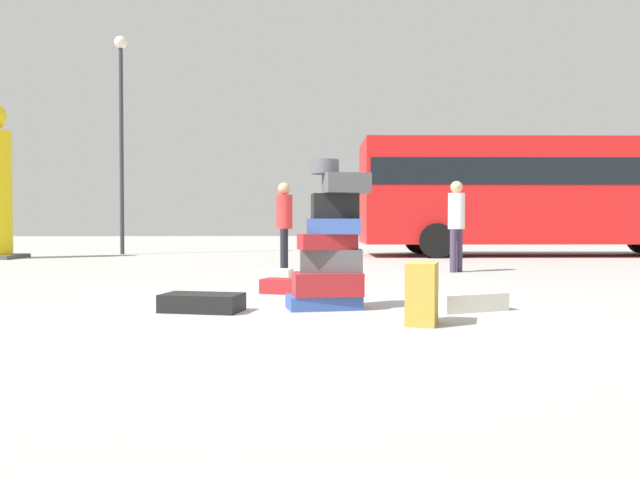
{
  "coord_description": "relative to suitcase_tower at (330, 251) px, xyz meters",
  "views": [
    {
      "loc": [
        -0.24,
        -6.02,
        0.86
      ],
      "look_at": [
        0.05,
        1.09,
        0.68
      ],
      "focal_mm": 34.22,
      "sensor_mm": 36.0,
      "label": 1
    }
  ],
  "objects": [
    {
      "name": "ground_plane",
      "position": [
        -0.12,
        -0.2,
        -0.6
      ],
      "size": [
        80.0,
        80.0,
        0.0
      ],
      "primitive_type": "plane",
      "color": "#9E9E99"
    },
    {
      "name": "suitcase_tower",
      "position": [
        0.0,
        0.0,
        0.0
      ],
      "size": [
        0.87,
        0.53,
        1.52
      ],
      "color": "#334F99",
      "rests_on": "ground"
    },
    {
      "name": "suitcase_maroon_white_trunk",
      "position": [
        -0.41,
        1.38,
        -0.51
      ],
      "size": [
        0.8,
        0.58,
        0.18
      ],
      "primitive_type": "cube",
      "rotation": [
        0.0,
        0.0,
        -0.38
      ],
      "color": "maroon",
      "rests_on": "ground"
    },
    {
      "name": "suitcase_cream_left_side",
      "position": [
        -0.71,
        2.43,
        -0.48
      ],
      "size": [
        0.66,
        0.47,
        0.23
      ],
      "primitive_type": "cube",
      "rotation": [
        0.0,
        0.0,
        -0.2
      ],
      "color": "beige",
      "rests_on": "ground"
    },
    {
      "name": "suitcase_black_right_side",
      "position": [
        -1.28,
        -0.15,
        -0.51
      ],
      "size": [
        0.86,
        0.6,
        0.18
      ],
      "primitive_type": "cube",
      "rotation": [
        0.0,
        0.0,
        -0.24
      ],
      "color": "black",
      "rests_on": "ground"
    },
    {
      "name": "suitcase_tan_behind_tower",
      "position": [
        0.73,
        -1.01,
        -0.33
      ],
      "size": [
        0.36,
        0.45,
        0.53
      ],
      "primitive_type": "cube",
      "rotation": [
        0.0,
        0.0,
        -0.32
      ],
      "color": "#B28C33",
      "rests_on": "ground"
    },
    {
      "name": "suitcase_cream_foreground_far",
      "position": [
        1.38,
        -0.2,
        -0.51
      ],
      "size": [
        0.81,
        0.57,
        0.18
      ],
      "primitive_type": "cube",
      "rotation": [
        0.0,
        0.0,
        0.35
      ],
      "color": "beige",
      "rests_on": "ground"
    },
    {
      "name": "person_bearded_onlooker",
      "position": [
        -0.55,
        4.75,
        0.37
      ],
      "size": [
        0.3,
        0.34,
        1.62
      ],
      "rotation": [
        0.0,
        0.0,
        -1.66
      ],
      "color": "black",
      "rests_on": "ground"
    },
    {
      "name": "person_tourist_with_camera",
      "position": [
        2.57,
        4.72,
        0.39
      ],
      "size": [
        0.3,
        0.3,
        1.65
      ],
      "rotation": [
        0.0,
        0.0,
        -2.34
      ],
      "color": "#3F334C",
      "rests_on": "ground"
    },
    {
      "name": "parked_bus",
      "position": [
        6.66,
        10.41,
        1.24
      ],
      "size": [
        10.36,
        2.98,
        3.15
      ],
      "rotation": [
        0.0,
        0.0,
        -0.03
      ],
      "color": "red",
      "rests_on": "ground"
    },
    {
      "name": "lamp_post",
      "position": [
        -5.39,
        11.74,
        3.51
      ],
      "size": [
        0.36,
        0.36,
        6.31
      ],
      "color": "#333338",
      "rests_on": "ground"
    }
  ]
}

